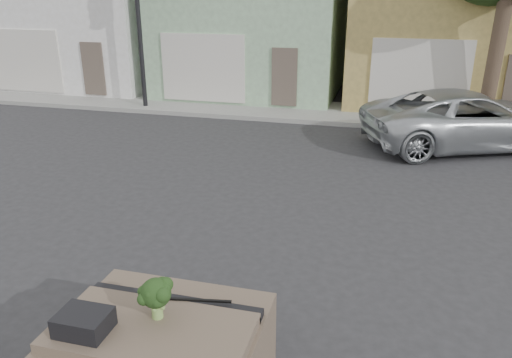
% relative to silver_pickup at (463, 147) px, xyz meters
% --- Properties ---
extents(ground_plane, '(120.00, 120.00, 0.00)m').
position_rel_silver_pickup_xyz_m(ground_plane, '(-4.18, -7.71, 0.00)').
color(ground_plane, '#303033').
rests_on(ground_plane, ground).
extents(sidewalk, '(40.00, 3.00, 0.15)m').
position_rel_silver_pickup_xyz_m(sidewalk, '(-4.18, 2.79, 0.07)').
color(sidewalk, gray).
rests_on(sidewalk, ground).
extents(silver_pickup, '(6.23, 4.62, 1.57)m').
position_rel_silver_pickup_xyz_m(silver_pickup, '(0.00, 0.00, 0.00)').
color(silver_pickup, silver).
rests_on(silver_pickup, ground).
extents(traffic_signal, '(0.40, 0.40, 5.10)m').
position_rel_silver_pickup_xyz_m(traffic_signal, '(-10.68, 1.79, 2.55)').
color(traffic_signal, black).
rests_on(traffic_signal, ground).
extents(instrument_hump, '(0.48, 0.38, 0.20)m').
position_rel_silver_pickup_xyz_m(instrument_hump, '(-4.76, -11.06, 1.22)').
color(instrument_hump, black).
rests_on(instrument_hump, car_dashboard).
extents(wiper_arm, '(0.69, 0.15, 0.02)m').
position_rel_silver_pickup_xyz_m(wiper_arm, '(-3.90, -10.33, 1.13)').
color(wiper_arm, black).
rests_on(wiper_arm, car_dashboard).
extents(broccoli, '(0.51, 0.51, 0.44)m').
position_rel_silver_pickup_xyz_m(broccoli, '(-4.19, -10.69, 1.34)').
color(broccoli, '#1A3212').
rests_on(broccoli, car_dashboard).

